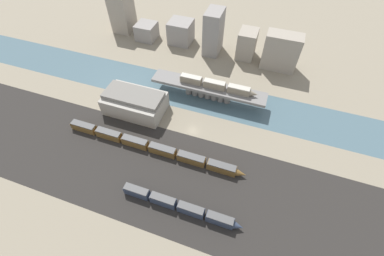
{
  "coord_description": "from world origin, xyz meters",
  "views": [
    {
      "loc": [
        22.54,
        -65.9,
        85.55
      ],
      "look_at": [
        0.0,
        -1.09,
        2.82
      ],
      "focal_mm": 24.0,
      "sensor_mm": 36.0,
      "label": 1
    }
  ],
  "objects_px": {
    "train_on_bridge": "(217,85)",
    "train_yard_near": "(180,206)",
    "warehouse_building": "(135,102)",
    "train_yard_mid": "(152,147)"
  },
  "relations": [
    {
      "from": "train_yard_mid",
      "to": "warehouse_building",
      "type": "distance_m",
      "value": 24.52
    },
    {
      "from": "train_on_bridge",
      "to": "warehouse_building",
      "type": "height_order",
      "value": "train_on_bridge"
    },
    {
      "from": "train_on_bridge",
      "to": "train_yard_near",
      "type": "bearing_deg",
      "value": -86.99
    },
    {
      "from": "warehouse_building",
      "to": "train_yard_near",
      "type": "bearing_deg",
      "value": -46.3
    },
    {
      "from": "train_on_bridge",
      "to": "train_yard_mid",
      "type": "distance_m",
      "value": 40.82
    },
    {
      "from": "train_yard_near",
      "to": "warehouse_building",
      "type": "bearing_deg",
      "value": 133.7
    },
    {
      "from": "train_on_bridge",
      "to": "train_yard_mid",
      "type": "height_order",
      "value": "train_on_bridge"
    },
    {
      "from": "train_on_bridge",
      "to": "warehouse_building",
      "type": "xyz_separation_m",
      "value": [
        -32.71,
        -18.71,
        -4.03
      ]
    },
    {
      "from": "train_yard_near",
      "to": "warehouse_building",
      "type": "distance_m",
      "value": 51.68
    },
    {
      "from": "train_on_bridge",
      "to": "train_yard_near",
      "type": "distance_m",
      "value": 56.5
    }
  ]
}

